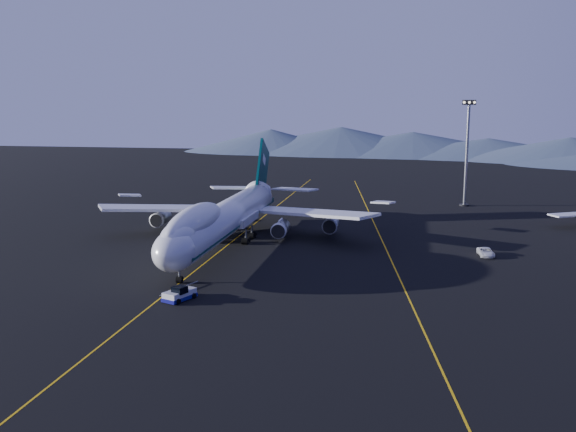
% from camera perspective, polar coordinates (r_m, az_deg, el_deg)
% --- Properties ---
extents(ground, '(500.00, 500.00, 0.00)m').
position_cam_1_polar(ground, '(126.74, -5.49, -2.67)').
color(ground, black).
rests_on(ground, ground).
extents(taxiway_line_main, '(0.25, 220.00, 0.01)m').
position_cam_1_polar(taxiway_line_main, '(126.74, -5.49, -2.66)').
color(taxiway_line_main, '#E5AD0D').
rests_on(taxiway_line_main, ground).
extents(taxiway_line_side, '(28.08, 198.09, 0.01)m').
position_cam_1_polar(taxiway_line_side, '(131.76, 8.39, -2.23)').
color(taxiway_line_side, '#E5AD0D').
rests_on(taxiway_line_side, ground).
extents(boeing_747, '(59.62, 72.43, 19.37)m').
position_cam_1_polar(boeing_747, '(125.61, -5.53, -0.08)').
color(boeing_747, silver).
rests_on(boeing_747, ground).
extents(pushback_tug, '(4.24, 5.59, 2.18)m').
position_cam_1_polar(pushback_tug, '(93.83, -9.62, -6.95)').
color(pushback_tug, silver).
rests_on(pushback_tug, ground).
extents(service_van, '(3.03, 5.66, 1.51)m').
position_cam_1_polar(service_van, '(123.37, 17.18, -3.08)').
color(service_van, silver).
rests_on(service_van, ground).
extents(floodlight_mast, '(3.51, 2.63, 28.39)m').
position_cam_1_polar(floodlight_mast, '(179.27, 15.60, 5.43)').
color(floodlight_mast, black).
rests_on(floodlight_mast, ground).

